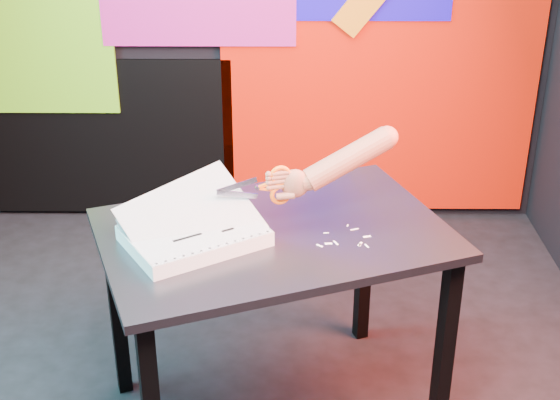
{
  "coord_description": "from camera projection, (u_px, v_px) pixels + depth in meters",
  "views": [
    {
      "loc": [
        0.18,
        -2.33,
        1.96
      ],
      "look_at": [
        0.16,
        -0.11,
        0.87
      ],
      "focal_mm": 50.0,
      "sensor_mm": 36.0,
      "label": 1
    }
  ],
  "objects": [
    {
      "name": "paper_clippings",
      "position": [
        347.0,
        240.0,
        2.48
      ],
      "size": [
        0.18,
        0.15,
        0.0
      ],
      "color": "white",
      "rests_on": "work_table"
    },
    {
      "name": "printout_stack",
      "position": [
        194.0,
        235.0,
        2.45
      ],
      "size": [
        0.51,
        0.47,
        0.22
      ],
      "rotation": [
        0.0,
        0.0,
        0.56
      ],
      "color": "silver",
      "rests_on": "work_table"
    },
    {
      "name": "hand_forearm",
      "position": [
        339.0,
        163.0,
        2.54
      ],
      "size": [
        0.42,
        0.16,
        0.22
      ],
      "rotation": [
        0.0,
        0.0,
        0.27
      ],
      "color": "brown",
      "rests_on": "work_table"
    },
    {
      "name": "room",
      "position": [
        228.0,
        41.0,
        2.36
      ],
      "size": [
        3.01,
        3.01,
        2.71
      ],
      "color": "black",
      "rests_on": "ground"
    },
    {
      "name": "scissors",
      "position": [
        275.0,
        186.0,
        2.52
      ],
      "size": [
        0.24,
        0.07,
        0.14
      ],
      "rotation": [
        0.0,
        0.0,
        0.27
      ],
      "color": "#9294A9",
      "rests_on": "printout_stack"
    },
    {
      "name": "backdrop",
      "position": [
        263.0,
        44.0,
        3.85
      ],
      "size": [
        2.88,
        0.05,
        2.08
      ],
      "color": "red",
      "rests_on": "ground"
    },
    {
      "name": "work_table",
      "position": [
        274.0,
        257.0,
        2.58
      ],
      "size": [
        1.3,
        1.08,
        0.75
      ],
      "rotation": [
        0.0,
        0.0,
        0.36
      ],
      "color": "black",
      "rests_on": "ground"
    }
  ]
}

